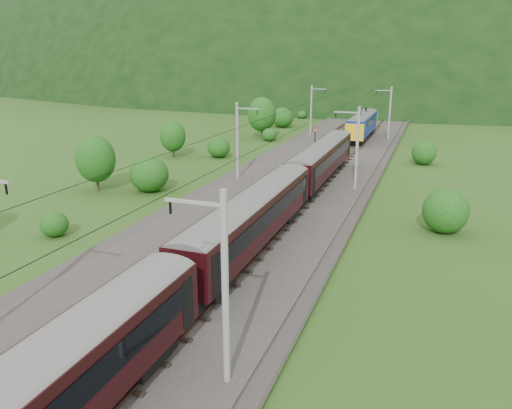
% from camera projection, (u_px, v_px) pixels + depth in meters
% --- Properties ---
extents(ground, '(600.00, 600.00, 0.00)m').
position_uv_depth(ground, '(100.00, 356.00, 22.29)').
color(ground, '#264816').
rests_on(ground, ground).
extents(railbed, '(14.00, 220.00, 0.30)m').
position_uv_depth(railbed, '(199.00, 267.00, 31.25)').
color(railbed, '#38332D').
rests_on(railbed, ground).
extents(track_left, '(2.40, 220.00, 0.27)m').
position_uv_depth(track_left, '(165.00, 259.00, 31.97)').
color(track_left, brown).
rests_on(track_left, railbed).
extents(track_right, '(2.40, 220.00, 0.27)m').
position_uv_depth(track_right, '(234.00, 270.00, 30.41)').
color(track_right, brown).
rests_on(track_right, railbed).
extents(catenary_left, '(2.54, 192.28, 8.00)m').
position_uv_depth(catenary_left, '(238.00, 139.00, 51.80)').
color(catenary_left, gray).
rests_on(catenary_left, railbed).
extents(catenary_right, '(2.54, 192.28, 8.00)m').
position_uv_depth(catenary_right, '(356.00, 146.00, 47.82)').
color(catenary_right, gray).
rests_on(catenary_right, railbed).
extents(overhead_wires, '(4.83, 198.00, 0.03)m').
position_uv_depth(overhead_wires, '(195.00, 158.00, 29.25)').
color(overhead_wires, black).
rests_on(overhead_wires, ground).
extents(mountain_main, '(504.00, 360.00, 244.00)m').
position_uv_depth(mountain_main, '(414.00, 81.00, 256.42)').
color(mountain_main, black).
rests_on(mountain_main, ground).
extents(mountain_ridge, '(336.00, 280.00, 132.00)m').
position_uv_depth(mountain_ridge, '(229.00, 75.00, 331.51)').
color(mountain_ridge, black).
rests_on(mountain_ridge, ground).
extents(train, '(2.65, 128.22, 4.59)m').
position_uv_depth(train, '(176.00, 273.00, 23.25)').
color(train, black).
rests_on(train, ground).
extents(hazard_post_near, '(0.17, 0.17, 1.57)m').
position_uv_depth(hazard_post_near, '(330.00, 147.00, 67.09)').
color(hazard_post_near, red).
rests_on(hazard_post_near, railbed).
extents(hazard_post_far, '(0.14, 0.14, 1.36)m').
position_uv_depth(hazard_post_far, '(351.00, 133.00, 79.75)').
color(hazard_post_far, red).
rests_on(hazard_post_far, railbed).
extents(signal, '(0.26, 0.26, 2.32)m').
position_uv_depth(signal, '(315.00, 136.00, 72.03)').
color(signal, black).
rests_on(signal, railbed).
extents(vegetation_left, '(12.25, 137.20, 6.93)m').
position_uv_depth(vegetation_left, '(53.00, 186.00, 39.46)').
color(vegetation_left, '#154512').
rests_on(vegetation_left, ground).
extents(vegetation_right, '(5.56, 90.29, 3.06)m').
position_uv_depth(vegetation_right, '(431.00, 210.00, 38.77)').
color(vegetation_right, '#154512').
rests_on(vegetation_right, ground).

